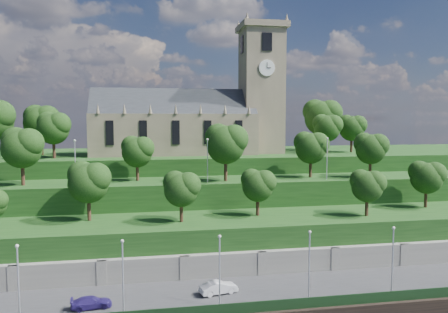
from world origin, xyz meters
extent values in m
cube|color=#2D2D30|center=(0.00, 6.00, 1.00)|extent=(160.00, 12.00, 2.00)
cube|color=#163317|center=(0.00, 0.60, 2.60)|extent=(160.00, 0.10, 1.20)
cube|color=slate|center=(0.00, 12.00, 2.50)|extent=(160.00, 2.00, 5.00)
cube|color=slate|center=(-25.00, 11.20, 2.50)|extent=(1.20, 0.60, 5.00)
cube|color=slate|center=(-15.00, 11.20, 2.50)|extent=(1.20, 0.60, 5.00)
cube|color=slate|center=(-5.00, 11.20, 2.50)|extent=(1.20, 0.60, 5.00)
cube|color=slate|center=(5.00, 11.20, 2.50)|extent=(1.20, 0.60, 5.00)
cube|color=slate|center=(15.00, 11.20, 2.50)|extent=(1.20, 0.60, 5.00)
cube|color=slate|center=(25.00, 11.20, 2.50)|extent=(1.20, 0.60, 5.00)
cube|color=#163913|center=(0.00, 18.00, 4.00)|extent=(160.00, 12.00, 8.00)
cube|color=#163913|center=(0.00, 29.00, 6.00)|extent=(160.00, 10.00, 12.00)
cube|color=#163913|center=(0.00, 50.00, 7.50)|extent=(160.00, 32.00, 15.00)
cube|color=#72644F|center=(-4.00, 46.00, 19.00)|extent=(32.00, 12.00, 8.00)
cube|color=#22262A|center=(-4.00, 46.00, 23.00)|extent=(32.00, 10.18, 10.18)
cone|color=#72644F|center=(-18.00, 40.00, 23.90)|extent=(0.70, 0.70, 1.80)
cone|color=#72644F|center=(-13.33, 40.00, 23.90)|extent=(0.70, 0.70, 1.80)
cone|color=#72644F|center=(-8.67, 40.00, 23.90)|extent=(0.70, 0.70, 1.80)
cone|color=#72644F|center=(-4.00, 40.00, 23.90)|extent=(0.70, 0.70, 1.80)
cone|color=#72644F|center=(0.67, 40.00, 23.90)|extent=(0.70, 0.70, 1.80)
cone|color=#72644F|center=(5.33, 40.00, 23.90)|extent=(0.70, 0.70, 1.80)
cone|color=#72644F|center=(10.00, 40.00, 23.90)|extent=(0.70, 0.70, 1.80)
cube|color=black|center=(-16.00, 39.92, 19.50)|extent=(1.40, 0.25, 4.50)
cube|color=black|center=(-10.00, 39.92, 19.50)|extent=(1.40, 0.25, 4.50)
cube|color=black|center=(-4.00, 39.92, 19.50)|extent=(1.40, 0.25, 4.50)
cube|color=black|center=(2.00, 39.92, 19.50)|extent=(1.40, 0.25, 4.50)
cube|color=black|center=(8.00, 39.92, 19.50)|extent=(1.40, 0.25, 4.50)
cube|color=#72644F|center=(14.00, 46.00, 27.50)|extent=(8.00, 8.00, 25.00)
cube|color=#72644F|center=(14.00, 46.00, 40.60)|extent=(9.20, 9.20, 1.20)
cone|color=#72644F|center=(10.00, 42.00, 41.80)|extent=(0.80, 0.80, 1.60)
cone|color=#72644F|center=(10.00, 50.00, 41.80)|extent=(0.80, 0.80, 1.60)
cone|color=#72644F|center=(18.00, 42.00, 41.80)|extent=(0.80, 0.80, 1.60)
cone|color=#72644F|center=(18.00, 50.00, 41.80)|extent=(0.80, 0.80, 1.60)
cube|color=black|center=(14.00, 41.92, 37.00)|extent=(2.00, 0.25, 3.50)
cube|color=black|center=(14.00, 50.08, 37.00)|extent=(2.00, 0.25, 3.50)
cube|color=black|center=(9.92, 46.00, 37.00)|extent=(0.25, 2.00, 3.50)
cube|color=black|center=(18.08, 46.00, 37.00)|extent=(0.25, 2.00, 3.50)
cylinder|color=white|center=(14.00, 41.88, 32.00)|extent=(3.20, 0.30, 3.20)
cylinder|color=white|center=(18.12, 46.00, 32.00)|extent=(0.30, 3.20, 3.20)
cube|color=black|center=(14.00, 41.70, 32.50)|extent=(0.12, 0.05, 1.10)
cube|color=black|center=(14.40, 41.70, 32.00)|extent=(0.80, 0.05, 0.12)
cylinder|color=#321D13|center=(-17.41, 20.00, 9.78)|extent=(0.52, 0.52, 3.56)
sphere|color=black|center=(-17.41, 20.00, 13.23)|extent=(5.54, 5.54, 5.54)
sphere|color=black|center=(-16.30, 19.45, 14.06)|extent=(4.16, 4.16, 4.16)
sphere|color=black|center=(-18.38, 20.69, 14.34)|extent=(3.88, 3.88, 3.88)
cylinder|color=#321D13|center=(-4.88, 17.00, 9.51)|extent=(0.49, 0.49, 3.02)
sphere|color=black|center=(-4.88, 17.00, 12.43)|extent=(4.70, 4.70, 4.70)
sphere|color=black|center=(-3.94, 16.53, 13.13)|extent=(3.52, 3.52, 3.52)
sphere|color=black|center=(-5.70, 17.59, 13.37)|extent=(3.29, 3.29, 3.29)
cylinder|color=#321D13|center=(6.39, 19.00, 9.47)|extent=(0.49, 0.49, 2.94)
sphere|color=black|center=(6.39, 19.00, 12.31)|extent=(4.57, 4.57, 4.57)
sphere|color=black|center=(7.30, 18.54, 12.99)|extent=(3.43, 3.43, 3.43)
sphere|color=black|center=(5.59, 19.57, 13.22)|extent=(3.20, 3.20, 3.20)
cylinder|color=#321D13|center=(21.95, 16.00, 9.46)|extent=(0.49, 0.49, 2.91)
sphere|color=black|center=(21.95, 16.00, 12.27)|extent=(4.53, 4.53, 4.53)
sphere|color=black|center=(22.85, 15.55, 12.95)|extent=(3.40, 3.40, 3.40)
sphere|color=black|center=(21.15, 16.57, 13.18)|extent=(3.17, 3.17, 3.17)
cylinder|color=#321D13|center=(34.22, 20.00, 9.60)|extent=(0.50, 0.50, 3.20)
sphere|color=black|center=(34.22, 20.00, 12.69)|extent=(4.97, 4.97, 4.97)
sphere|color=black|center=(35.22, 19.50, 13.44)|extent=(3.73, 3.73, 3.73)
sphere|color=black|center=(33.35, 20.62, 13.69)|extent=(3.48, 3.48, 3.48)
cylinder|color=#321D13|center=(-27.96, 28.00, 13.90)|extent=(0.53, 0.53, 3.80)
sphere|color=black|center=(-27.96, 28.00, 17.57)|extent=(5.91, 5.91, 5.91)
sphere|color=black|center=(-26.78, 27.41, 18.46)|extent=(4.43, 4.43, 4.43)
sphere|color=black|center=(-29.00, 28.74, 18.76)|extent=(4.14, 4.14, 4.14)
cylinder|color=#321D13|center=(-10.97, 30.00, 13.58)|extent=(0.50, 0.50, 3.16)
sphere|color=black|center=(-10.97, 30.00, 16.63)|extent=(4.91, 4.91, 4.91)
sphere|color=black|center=(-9.99, 29.51, 17.37)|extent=(3.69, 3.69, 3.69)
sphere|color=black|center=(-11.83, 30.61, 17.62)|extent=(3.44, 3.44, 3.44)
cylinder|color=#321D13|center=(3.10, 27.00, 14.01)|extent=(0.54, 0.54, 4.02)
sphere|color=black|center=(3.10, 27.00, 17.89)|extent=(6.25, 6.25, 6.25)
sphere|color=black|center=(4.35, 26.38, 18.83)|extent=(4.69, 4.69, 4.69)
sphere|color=black|center=(2.00, 27.78, 19.14)|extent=(4.37, 4.37, 4.37)
cylinder|color=#321D13|center=(18.31, 29.00, 13.70)|extent=(0.51, 0.51, 3.40)
sphere|color=black|center=(18.31, 29.00, 16.99)|extent=(5.29, 5.29, 5.29)
sphere|color=black|center=(19.37, 28.47, 17.79)|extent=(3.97, 3.97, 3.97)
sphere|color=black|center=(17.38, 29.66, 18.05)|extent=(3.71, 3.71, 3.71)
cylinder|color=#321D13|center=(28.33, 27.00, 13.65)|extent=(0.51, 0.51, 3.31)
sphere|color=black|center=(28.33, 27.00, 16.85)|extent=(5.15, 5.15, 5.15)
sphere|color=black|center=(29.36, 26.49, 17.63)|extent=(3.86, 3.86, 3.86)
sphere|color=black|center=(27.43, 27.64, 17.88)|extent=(3.60, 3.60, 3.60)
sphere|color=black|center=(-34.94, 41.29, 22.74)|extent=(5.31, 5.31, 5.31)
cylinder|color=#321D13|center=(-29.56, 48.00, 17.11)|extent=(0.55, 0.55, 4.22)
sphere|color=black|center=(-29.56, 48.00, 21.19)|extent=(6.56, 6.56, 6.56)
sphere|color=black|center=(-28.25, 47.34, 22.17)|extent=(4.92, 4.92, 4.92)
sphere|color=black|center=(-30.71, 48.82, 22.50)|extent=(4.59, 4.59, 4.59)
cylinder|color=#321D13|center=(-25.75, 40.00, 16.80)|extent=(0.52, 0.52, 3.59)
sphere|color=black|center=(-25.75, 40.00, 20.27)|extent=(5.59, 5.59, 5.59)
sphere|color=black|center=(-24.63, 39.44, 21.11)|extent=(4.19, 4.19, 4.19)
sphere|color=black|center=(-26.73, 40.70, 21.39)|extent=(3.91, 3.91, 3.91)
cylinder|color=#321D13|center=(26.84, 42.00, 16.72)|extent=(0.51, 0.51, 3.45)
sphere|color=black|center=(26.84, 42.00, 20.06)|extent=(5.36, 5.36, 5.36)
sphere|color=black|center=(27.91, 41.46, 20.86)|extent=(4.02, 4.02, 4.02)
sphere|color=black|center=(25.90, 42.67, 21.13)|extent=(3.75, 3.75, 3.75)
cylinder|color=#321D13|center=(28.98, 50.00, 17.45)|extent=(0.58, 0.58, 4.90)
sphere|color=black|center=(28.98, 50.00, 22.18)|extent=(7.62, 7.62, 7.62)
sphere|color=black|center=(30.51, 49.24, 23.33)|extent=(5.71, 5.71, 5.71)
sphere|color=black|center=(27.65, 50.95, 23.71)|extent=(5.33, 5.33, 5.33)
cylinder|color=#321D13|center=(33.20, 44.00, 16.70)|extent=(0.51, 0.51, 3.40)
sphere|color=black|center=(33.20, 44.00, 19.99)|extent=(5.29, 5.29, 5.29)
sphere|color=black|center=(34.26, 43.47, 20.79)|extent=(3.97, 3.97, 3.97)
sphere|color=black|center=(32.28, 44.66, 21.05)|extent=(3.71, 3.71, 3.71)
cylinder|color=#B2B2B7|center=(-22.00, 2.50, 5.81)|extent=(0.16, 0.16, 7.61)
sphere|color=silver|center=(-22.00, 2.50, 9.73)|extent=(0.36, 0.36, 0.36)
cylinder|color=#B2B2B7|center=(-12.00, 2.50, 5.81)|extent=(0.16, 0.16, 7.61)
sphere|color=silver|center=(-12.00, 2.50, 9.73)|extent=(0.36, 0.36, 0.36)
cylinder|color=#B2B2B7|center=(-2.00, 2.50, 5.81)|extent=(0.16, 0.16, 7.61)
sphere|color=silver|center=(-2.00, 2.50, 9.73)|extent=(0.36, 0.36, 0.36)
cylinder|color=#B2B2B7|center=(8.00, 2.50, 5.81)|extent=(0.16, 0.16, 7.61)
sphere|color=silver|center=(8.00, 2.50, 9.73)|extent=(0.36, 0.36, 0.36)
cylinder|color=#B2B2B7|center=(18.00, 2.50, 5.81)|extent=(0.16, 0.16, 7.61)
sphere|color=silver|center=(18.00, 2.50, 9.73)|extent=(0.36, 0.36, 0.36)
cylinder|color=#B2B2B7|center=(-20.00, 26.00, 15.35)|extent=(0.16, 0.16, 6.70)
sphere|color=silver|center=(-20.00, 26.00, 18.82)|extent=(0.36, 0.36, 0.36)
cylinder|color=#B2B2B7|center=(0.00, 26.00, 15.35)|extent=(0.16, 0.16, 6.70)
sphere|color=silver|center=(0.00, 26.00, 18.82)|extent=(0.36, 0.36, 0.36)
cylinder|color=#B2B2B7|center=(20.00, 26.00, 15.35)|extent=(0.16, 0.16, 6.70)
sphere|color=silver|center=(20.00, 26.00, 18.82)|extent=(0.36, 0.36, 0.36)
imported|color=#BCBBC0|center=(-1.52, 6.16, 2.73)|extent=(4.64, 2.50, 1.45)
imported|color=navy|center=(-15.46, 4.73, 2.62)|extent=(4.43, 2.22, 1.23)
camera|label=1|loc=(-9.41, -41.86, 22.12)|focal=35.00mm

